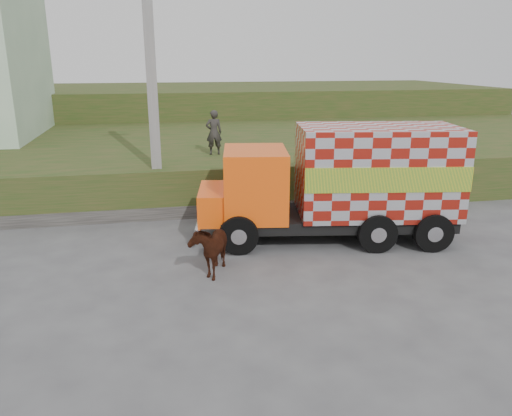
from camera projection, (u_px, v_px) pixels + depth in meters
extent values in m
plane|color=#474749|center=(205.00, 270.00, 11.64)|extent=(120.00, 120.00, 0.00)
cube|color=#254416|center=(182.00, 158.00, 20.81)|extent=(40.00, 12.00, 1.50)
cube|color=#254416|center=(171.00, 111.00, 31.87)|extent=(40.00, 12.00, 3.00)
cube|color=#595651|center=(126.00, 214.00, 15.16)|extent=(16.00, 0.50, 0.40)
cube|color=gray|center=(152.00, 85.00, 14.62)|extent=(0.30, 0.30, 8.00)
cube|color=black|center=(334.00, 218.00, 13.55)|extent=(6.34, 2.90, 0.31)
cube|color=#FF530D|center=(255.00, 183.00, 13.19)|extent=(1.92, 2.29, 1.80)
cube|color=#FF530D|center=(217.00, 203.00, 13.31)|extent=(1.18, 2.00, 0.81)
cube|color=silver|center=(377.00, 171.00, 13.22)|extent=(4.42, 2.77, 2.34)
cube|color=yellow|center=(389.00, 180.00, 12.17)|extent=(4.09, 0.68, 0.63)
cube|color=yellow|center=(367.00, 162.00, 14.26)|extent=(4.09, 0.68, 0.63)
cube|color=silver|center=(200.00, 222.00, 13.45)|extent=(0.45, 2.06, 0.27)
cylinder|color=black|center=(239.00, 235.00, 12.50)|extent=(1.03, 0.46, 0.99)
cylinder|color=black|center=(238.00, 211.00, 14.47)|extent=(1.03, 0.46, 0.99)
cylinder|color=black|center=(377.00, 233.00, 12.62)|extent=(1.03, 0.46, 0.99)
cylinder|color=black|center=(358.00, 209.00, 14.60)|extent=(1.03, 0.46, 0.99)
cylinder|color=black|center=(433.00, 232.00, 12.67)|extent=(1.03, 0.46, 0.99)
cylinder|color=black|center=(406.00, 209.00, 14.65)|extent=(1.03, 0.46, 0.99)
imported|color=#37190D|center=(210.00, 247.00, 11.38)|extent=(1.11, 1.58, 1.22)
imported|color=#2B2927|center=(214.00, 132.00, 17.28)|extent=(0.57, 0.39, 1.54)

